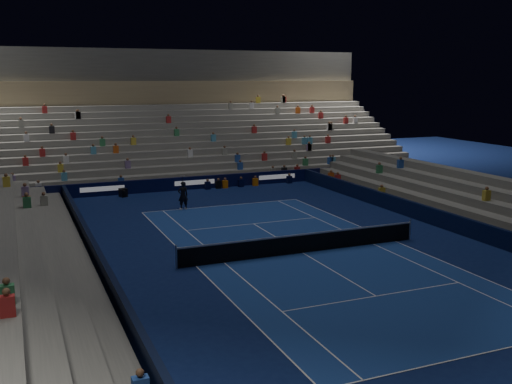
{
  "coord_description": "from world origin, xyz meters",
  "views": [
    {
      "loc": [
        -12.93,
        -25.1,
        8.52
      ],
      "look_at": [
        0.0,
        6.0,
        2.0
      ],
      "focal_mm": 41.55,
      "sensor_mm": 36.0,
      "label": 1
    }
  ],
  "objects": [
    {
      "name": "sponsor_barrier_east",
      "position": [
        9.7,
        0.0,
        0.5
      ],
      "size": [
        0.25,
        37.0,
        1.0
      ],
      "primitive_type": "cube",
      "color": "black",
      "rests_on": "ground"
    },
    {
      "name": "grandstand_west",
      "position": [
        -13.17,
        0.0,
        0.92
      ],
      "size": [
        5.0,
        37.0,
        2.5
      ],
      "color": "slate",
      "rests_on": "ground"
    },
    {
      "name": "sponsor_barrier_far",
      "position": [
        0.0,
        18.5,
        0.5
      ],
      "size": [
        44.0,
        0.25,
        1.0
      ],
      "primitive_type": "cube",
      "color": "black",
      "rests_on": "ground"
    },
    {
      "name": "grandstand_east",
      "position": [
        13.17,
        0.0,
        0.92
      ],
      "size": [
        5.0,
        37.0,
        2.5
      ],
      "color": "slate",
      "rests_on": "ground"
    },
    {
      "name": "ground",
      "position": [
        0.0,
        0.0,
        0.0
      ],
      "size": [
        90.0,
        90.0,
        0.0
      ],
      "primitive_type": "plane",
      "color": "#0C194B",
      "rests_on": "ground"
    },
    {
      "name": "tennis_player",
      "position": [
        -2.76,
        11.8,
        0.94
      ],
      "size": [
        0.71,
        0.49,
        1.87
      ],
      "primitive_type": "imported",
      "rotation": [
        0.0,
        0.0,
        3.21
      ],
      "color": "black",
      "rests_on": "ground"
    },
    {
      "name": "broadcast_camera",
      "position": [
        -5.65,
        17.56,
        0.32
      ],
      "size": [
        0.61,
        0.99,
        0.61
      ],
      "color": "black",
      "rests_on": "ground"
    },
    {
      "name": "grandstand_main",
      "position": [
        0.0,
        27.9,
        3.38
      ],
      "size": [
        44.0,
        15.2,
        11.2
      ],
      "color": "slate",
      "rests_on": "ground"
    },
    {
      "name": "tennis_net",
      "position": [
        0.0,
        0.0,
        0.5
      ],
      "size": [
        12.9,
        0.1,
        1.1
      ],
      "color": "#B2B2B7",
      "rests_on": "ground"
    },
    {
      "name": "sponsor_barrier_west",
      "position": [
        -9.7,
        0.0,
        0.5
      ],
      "size": [
        0.25,
        37.0,
        1.0
      ],
      "primitive_type": "cube",
      "color": "black",
      "rests_on": "ground"
    },
    {
      "name": "court_surface",
      "position": [
        0.0,
        0.0,
        0.01
      ],
      "size": [
        10.97,
        23.77,
        0.01
      ],
      "primitive_type": "cube",
      "color": "navy",
      "rests_on": "ground"
    }
  ]
}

